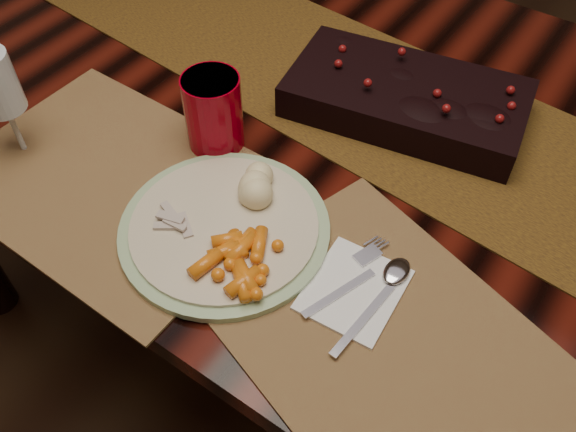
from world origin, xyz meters
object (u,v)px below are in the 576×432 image
Objects in this scene: dining_table at (347,256)px; turkey_shreds at (171,220)px; placemat_main at (385,339)px; centerpiece at (407,94)px; baby_carrots at (232,253)px; napkin at (354,290)px; mashed_potatoes at (261,185)px; red_cup at (213,112)px; dinner_plate at (224,228)px; wine_glass at (5,106)px.

dining_table is 0.55m from turkey_shreds.
placemat_main is 5.72× the size of turkey_shreds.
dining_table is 0.42m from centerpiece.
napkin is at bearing 19.66° from baby_carrots.
red_cup is (-0.14, 0.07, 0.02)m from mashed_potatoes.
centerpiece is at bearing 55.91° from dining_table.
placemat_main is 0.27m from dinner_plate.
dining_table is 18.08× the size of baby_carrots.
dining_table is at bearing 82.08° from dinner_plate.
turkey_shreds is 0.58× the size of napkin.
turkey_shreds is at bearing -146.37° from dinner_plate.
mashed_potatoes is at bearing -25.44° from red_cup.
turkey_shreds is at bearing -109.26° from centerpiece.
baby_carrots reaches higher than napkin.
wine_glass is at bearing -177.38° from napkin.
mashed_potatoes reaches higher than placemat_main.
baby_carrots is 1.28× the size of turkey_shreds.
wine_glass reaches higher than dining_table.
baby_carrots is at bearing 1.66° from wine_glass.
napkin is at bearing 5.35° from dinner_plate.
placemat_main is at bearing -19.66° from mashed_potatoes.
red_cup is at bearing 175.87° from placemat_main.
dinner_plate is 0.20m from red_cup.
centerpiece reaches higher than napkin.
wine_glass is at bearing -178.30° from turkey_shreds.
turkey_shreds is at bearing -171.48° from napkin.
red_cup is at bearing 134.12° from baby_carrots.
turkey_shreds is (-0.33, -0.02, 0.03)m from placemat_main.
placemat_main is 0.28m from mashed_potatoes.
dinner_plate is (-0.09, -0.38, -0.03)m from centerpiece.
centerpiece reaches higher than dining_table.
dinner_plate is (-0.27, 0.02, 0.01)m from placemat_main.
dining_table is at bearing 41.38° from wine_glass.
centerpiece is at bearing 76.31° from mashed_potatoes.
mashed_potatoes is at bearing 177.94° from placemat_main.
dining_table is at bearing 113.75° from napkin.
turkey_shreds is 0.32m from wine_glass.
dinner_plate reaches higher than placemat_main.
dining_table is 0.51m from napkin.
centerpiece is 4.98× the size of turkey_shreds.
centerpiece is 0.32m from red_cup.
dinner_plate reaches higher than napkin.
turkey_shreds reaches higher than dining_table.
dinner_plate is 0.06m from baby_carrots.
turkey_shreds is at bearing -122.36° from mashed_potatoes.
baby_carrots is at bearing -90.02° from dining_table.
dinner_plate is at bearing 33.63° from turkey_shreds.
red_cup reaches higher than napkin.
baby_carrots reaches higher than placemat_main.
napkin is (0.16, -0.30, 0.38)m from dining_table.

